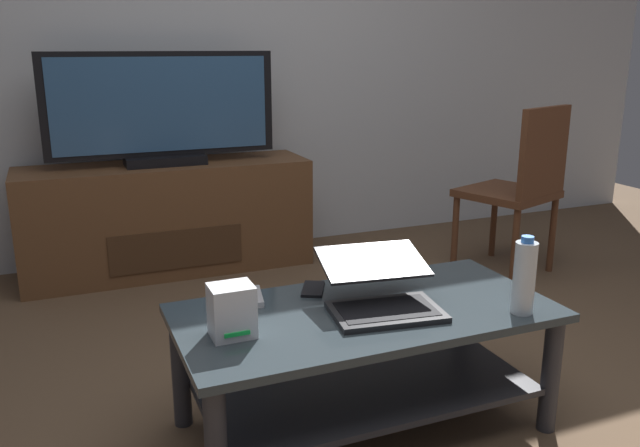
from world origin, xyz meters
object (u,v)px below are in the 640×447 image
Objects in this scene: coffee_table at (365,346)px; dining_chair at (521,183)px; router_box at (232,311)px; television at (162,111)px; tv_remote at (255,297)px; water_bottle_near at (524,277)px; laptop at (380,291)px; cell_phone at (313,289)px; media_cabinet at (168,218)px.

dining_chair is (1.44, 1.03, 0.23)m from coffee_table.
router_box is at bearing -176.12° from coffee_table.
television is 1.68m from tv_remote.
tv_remote is (-1.75, -0.82, -0.09)m from dining_chair.
laptop is at bearing 152.50° from water_bottle_near.
router_box is (-0.13, -1.86, -0.39)m from television.
media_cabinet is at bearing 124.68° from cell_phone.
water_bottle_near is at bearing -70.04° from media_cabinet.
dining_chair is at bearing 51.15° from water_bottle_near.
laptop is at bearing -20.72° from tv_remote.
water_bottle_near reaches higher than router_box.
coffee_table is 0.49m from router_box.
cell_phone is (-0.53, 0.43, -0.11)m from water_bottle_near.
router_box is 0.96× the size of tv_remote.
router_box is at bearing -117.82° from cell_phone.
media_cabinet is at bearing 101.91° from tv_remote.
media_cabinet reaches higher than coffee_table.
laptop is 2.91× the size of cell_phone.
media_cabinet is 3.83× the size of laptop.
media_cabinet is 10.15× the size of router_box.
laptop is 0.27m from cell_phone.
router_box is (-0.13, -1.88, 0.20)m from media_cabinet.
water_bottle_near is 1.56× the size of tv_remote.
dining_chair is at bearing 29.43° from router_box.
coffee_table is 1.29× the size of dining_chair.
water_bottle_near is at bearing -27.50° from laptop.
tv_remote is at bearing 150.17° from water_bottle_near.
coffee_table is 1.95m from television.
laptop is at bearing -79.00° from television.
media_cabinet is 9.78× the size of tv_remote.
tv_remote is at bearing -89.69° from television.
dining_chair is 6.03× the size of router_box.
coffee_table is at bearing -23.42° from tv_remote.
water_bottle_near is at bearing -11.74° from router_box.
dining_chair is 6.64× the size of cell_phone.
laptop is (0.36, -1.84, -0.41)m from television.
water_bottle_near reaches higher than cell_phone.
laptop reaches higher than cell_phone.
laptop is at bearing -30.58° from cell_phone.
coffee_table is 0.19m from laptop.
router_box is 0.29m from tv_remote.
water_bottle_near reaches higher than tv_remote.
cell_phone is (0.35, 0.24, -0.07)m from router_box.
laptop reaches higher than tv_remote.
tv_remote is (0.01, -1.64, 0.13)m from media_cabinet.
router_box is at bearing -177.55° from laptop.
cell_phone is at bearing -82.47° from media_cabinet.
cell_phone is at bearing 12.43° from tv_remote.
tv_remote is at bearing 59.66° from router_box.
water_bottle_near is (0.75, -2.06, 0.24)m from media_cabinet.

